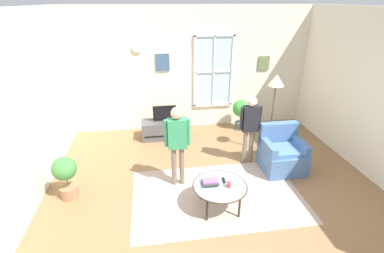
{
  "coord_description": "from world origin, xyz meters",
  "views": [
    {
      "loc": [
        -1.0,
        -3.83,
        3.04
      ],
      "look_at": [
        -0.3,
        0.79,
        0.91
      ],
      "focal_mm": 26.14,
      "sensor_mm": 36.0,
      "label": 1
    }
  ],
  "objects_px": {
    "television": "(165,113)",
    "remote_near_books": "(224,180)",
    "armchair": "(282,154)",
    "floor_lamp": "(275,88)",
    "coffee_table": "(220,187)",
    "book_stack": "(210,182)",
    "person_black_shirt": "(250,122)",
    "potted_plant_by_window": "(241,111)",
    "potted_plant_corner": "(66,174)",
    "tv_stand": "(165,129)",
    "cup": "(229,184)",
    "person_green_shirt": "(177,138)"
  },
  "relations": [
    {
      "from": "armchair",
      "to": "floor_lamp",
      "type": "relative_size",
      "value": 0.51
    },
    {
      "from": "tv_stand",
      "to": "remote_near_books",
      "type": "height_order",
      "value": "remote_near_books"
    },
    {
      "from": "potted_plant_corner",
      "to": "person_black_shirt",
      "type": "bearing_deg",
      "value": 10.82
    },
    {
      "from": "television",
      "to": "armchair",
      "type": "xyz_separation_m",
      "value": [
        2.15,
        -1.7,
        -0.3
      ]
    },
    {
      "from": "remote_near_books",
      "to": "floor_lamp",
      "type": "xyz_separation_m",
      "value": [
        1.39,
        1.5,
        1.0
      ]
    },
    {
      "from": "television",
      "to": "potted_plant_by_window",
      "type": "relative_size",
      "value": 0.7
    },
    {
      "from": "armchair",
      "to": "book_stack",
      "type": "xyz_separation_m",
      "value": [
        -1.61,
        -0.89,
        0.14
      ]
    },
    {
      "from": "tv_stand",
      "to": "person_black_shirt",
      "type": "distance_m",
      "value": 2.19
    },
    {
      "from": "coffee_table",
      "to": "person_green_shirt",
      "type": "xyz_separation_m",
      "value": [
        -0.58,
        0.74,
        0.52
      ]
    },
    {
      "from": "potted_plant_by_window",
      "to": "armchair",
      "type": "bearing_deg",
      "value": -83.3
    },
    {
      "from": "cup",
      "to": "potted_plant_by_window",
      "type": "height_order",
      "value": "potted_plant_by_window"
    },
    {
      "from": "potted_plant_by_window",
      "to": "floor_lamp",
      "type": "height_order",
      "value": "floor_lamp"
    },
    {
      "from": "floor_lamp",
      "to": "person_black_shirt",
      "type": "bearing_deg",
      "value": -150.64
    },
    {
      "from": "book_stack",
      "to": "person_green_shirt",
      "type": "relative_size",
      "value": 0.17
    },
    {
      "from": "person_black_shirt",
      "to": "person_green_shirt",
      "type": "bearing_deg",
      "value": -159.86
    },
    {
      "from": "cup",
      "to": "potted_plant_corner",
      "type": "relative_size",
      "value": 0.13
    },
    {
      "from": "coffee_table",
      "to": "book_stack",
      "type": "height_order",
      "value": "book_stack"
    },
    {
      "from": "remote_near_books",
      "to": "coffee_table",
      "type": "bearing_deg",
      "value": -129.68
    },
    {
      "from": "cup",
      "to": "potted_plant_by_window",
      "type": "distance_m",
      "value": 3.13
    },
    {
      "from": "potted_plant_by_window",
      "to": "floor_lamp",
      "type": "distance_m",
      "value": 1.59
    },
    {
      "from": "television",
      "to": "cup",
      "type": "height_order",
      "value": "television"
    },
    {
      "from": "floor_lamp",
      "to": "tv_stand",
      "type": "bearing_deg",
      "value": 154.32
    },
    {
      "from": "tv_stand",
      "to": "potted_plant_corner",
      "type": "xyz_separation_m",
      "value": [
        -1.74,
        -2.0,
        0.24
      ]
    },
    {
      "from": "cup",
      "to": "person_green_shirt",
      "type": "relative_size",
      "value": 0.07
    },
    {
      "from": "tv_stand",
      "to": "cup",
      "type": "xyz_separation_m",
      "value": [
        0.81,
        -2.71,
        0.26
      ]
    },
    {
      "from": "tv_stand",
      "to": "cup",
      "type": "distance_m",
      "value": 2.84
    },
    {
      "from": "television",
      "to": "person_green_shirt",
      "type": "distance_m",
      "value": 1.93
    },
    {
      "from": "cup",
      "to": "remote_near_books",
      "type": "height_order",
      "value": "cup"
    },
    {
      "from": "person_green_shirt",
      "to": "potted_plant_by_window",
      "type": "distance_m",
      "value": 2.82
    },
    {
      "from": "armchair",
      "to": "coffee_table",
      "type": "xyz_separation_m",
      "value": [
        -1.46,
        -0.94,
        0.08
      ]
    },
    {
      "from": "cup",
      "to": "book_stack",
      "type": "bearing_deg",
      "value": 157.38
    },
    {
      "from": "armchair",
      "to": "person_black_shirt",
      "type": "distance_m",
      "value": 0.86
    },
    {
      "from": "television",
      "to": "book_stack",
      "type": "distance_m",
      "value": 2.65
    },
    {
      "from": "book_stack",
      "to": "person_black_shirt",
      "type": "bearing_deg",
      "value": 49.77
    },
    {
      "from": "television",
      "to": "remote_near_books",
      "type": "height_order",
      "value": "television"
    },
    {
      "from": "potted_plant_corner",
      "to": "cup",
      "type": "bearing_deg",
      "value": -15.42
    },
    {
      "from": "tv_stand",
      "to": "potted_plant_corner",
      "type": "distance_m",
      "value": 2.66
    },
    {
      "from": "person_black_shirt",
      "to": "potted_plant_corner",
      "type": "bearing_deg",
      "value": -169.18
    },
    {
      "from": "book_stack",
      "to": "coffee_table",
      "type": "bearing_deg",
      "value": -19.04
    },
    {
      "from": "television",
      "to": "book_stack",
      "type": "bearing_deg",
      "value": -78.22
    },
    {
      "from": "person_black_shirt",
      "to": "tv_stand",
      "type": "bearing_deg",
      "value": 138.95
    },
    {
      "from": "person_black_shirt",
      "to": "potted_plant_by_window",
      "type": "bearing_deg",
      "value": 77.7
    },
    {
      "from": "television",
      "to": "floor_lamp",
      "type": "height_order",
      "value": "floor_lamp"
    },
    {
      "from": "cup",
      "to": "remote_near_books",
      "type": "xyz_separation_m",
      "value": [
        -0.04,
        0.17,
        -0.04
      ]
    },
    {
      "from": "tv_stand",
      "to": "remote_near_books",
      "type": "bearing_deg",
      "value": -73.06
    },
    {
      "from": "cup",
      "to": "floor_lamp",
      "type": "height_order",
      "value": "floor_lamp"
    },
    {
      "from": "cup",
      "to": "potted_plant_by_window",
      "type": "xyz_separation_m",
      "value": [
        1.11,
        2.92,
        0.01
      ]
    },
    {
      "from": "remote_near_books",
      "to": "person_black_shirt",
      "type": "relative_size",
      "value": 0.1
    },
    {
      "from": "potted_plant_corner",
      "to": "floor_lamp",
      "type": "distance_m",
      "value": 4.14
    },
    {
      "from": "coffee_table",
      "to": "book_stack",
      "type": "relative_size",
      "value": 3.41
    }
  ]
}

